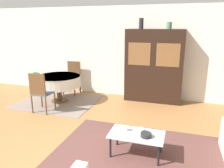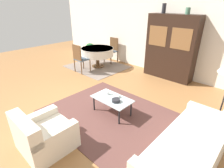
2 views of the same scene
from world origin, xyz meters
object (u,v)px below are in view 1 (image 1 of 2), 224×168
dining_chair_far (73,76)px  cup (126,128)px  coffee_table (137,136)px  dining_table (59,81)px  display_cabinet (154,66)px  vase_short (169,25)px  potted_plant (36,80)px  vase_tall (141,23)px  bowl (146,135)px  bowl_small (141,130)px  dining_chair_near (40,90)px

dining_chair_far → cup: size_ratio=12.09×
coffee_table → dining_table: (-2.66, 1.99, 0.26)m
coffee_table → display_cabinet: display_cabinet is taller
cup → vase_short: 3.34m
vase_short → potted_plant: 4.61m
potted_plant → dining_chair_far: bearing=4.0°
dining_chair_far → vase_tall: bearing=-178.5°
cup → display_cabinet: bearing=88.2°
coffee_table → dining_table: bearing=143.1°
cup → potted_plant: (-3.80, 2.69, -0.09)m
bowl → cup: bearing=162.3°
dining_table → bowl_small: 3.30m
display_cabinet → bowl: size_ratio=11.34×
potted_plant → coffee_table: bearing=-34.5°
vase_tall → dining_chair_far: bearing=-178.5°
dining_chair_near → cup: (2.46, -1.08, -0.14)m
dining_chair_far → display_cabinet: bearing=-178.8°
cup → bowl_small: bearing=12.1°
coffee_table → potted_plant: potted_plant is taller
dining_chair_far → potted_plant: size_ratio=1.62×
cup → bowl_small: (0.25, 0.05, -0.02)m
display_cabinet → dining_table: 2.73m
bowl → display_cabinet: bearing=95.3°
coffee_table → dining_chair_near: bearing=156.8°
dining_table → dining_chair_far: size_ratio=1.24×
coffee_table → display_cabinet: size_ratio=0.44×
bowl_small → vase_tall: 3.35m
dining_table → vase_short: vase_short is taller
bowl_small → display_cabinet: bearing=93.2°
coffee_table → bowl: bearing=-17.8°
bowl → potted_plant: bearing=146.0°
dining_chair_near → bowl_small: bearing=-20.8°
dining_chair_far → bowl: size_ratio=5.64×
dining_table → cup: 3.13m
dining_chair_far → cup: (2.46, -2.79, -0.14)m
coffee_table → bowl: (0.16, -0.05, 0.07)m
dining_table → cup: size_ratio=14.95×
dining_chair_near → bowl_small: dining_chair_near is taller
dining_chair_near → vase_tall: (2.15, 1.76, 1.61)m
display_cabinet → vase_short: (0.35, 0.00, 1.11)m
cup → coffee_table: bearing=-17.5°
bowl → vase_short: 3.42m
bowl_small → potted_plant: bearing=146.9°
dining_table → dining_chair_near: dining_chair_near is taller
vase_short → coffee_table: bearing=-94.8°
dining_chair_near → cup: 2.69m
bowl_small → vase_tall: vase_tall is taller
dining_chair_far → vase_tall: size_ratio=3.50×
dining_table → dining_chair_near: 0.85m
vase_short → potted_plant: (-4.25, -0.15, -1.79)m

